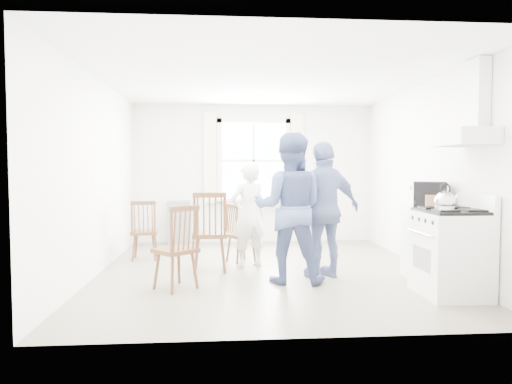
# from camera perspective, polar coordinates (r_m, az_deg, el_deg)

# --- Properties ---
(room_shell) EXTENTS (4.62, 5.12, 2.64)m
(room_shell) POSITION_cam_1_polar(r_m,az_deg,el_deg) (6.19, 1.32, 2.01)
(room_shell) COLOR gray
(room_shell) RESTS_ON ground
(window_assembly) EXTENTS (1.88, 0.24, 1.70)m
(window_assembly) POSITION_cam_1_polar(r_m,az_deg,el_deg) (8.63, -0.28, 3.37)
(window_assembly) COLOR white
(window_assembly) RESTS_ON room_shell
(range_hood) EXTENTS (0.45, 0.76, 0.94)m
(range_hood) POSITION_cam_1_polar(r_m,az_deg,el_deg) (5.53, 24.95, 7.85)
(range_hood) COLOR silver
(range_hood) RESTS_ON room_shell
(shelf_unit) EXTENTS (0.40, 0.30, 0.80)m
(shelf_unit) POSITION_cam_1_polar(r_m,az_deg,el_deg) (8.58, -9.61, -3.78)
(shelf_unit) COLOR gray
(shelf_unit) RESTS_ON ground
(gas_stove) EXTENTS (0.68, 0.76, 1.12)m
(gas_stove) POSITION_cam_1_polar(r_m,az_deg,el_deg) (5.50, 23.15, -6.89)
(gas_stove) COLOR white
(gas_stove) RESTS_ON ground
(kettle) EXTENTS (0.21, 0.21, 0.30)m
(kettle) POSITION_cam_1_polar(r_m,az_deg,el_deg) (5.22, 22.54, -1.14)
(kettle) COLOR silver
(kettle) RESTS_ON gas_stove
(low_cabinet) EXTENTS (0.50, 0.55, 0.90)m
(low_cabinet) POSITION_cam_1_polar(r_m,az_deg,el_deg) (6.16, 20.71, -6.13)
(low_cabinet) COLOR silver
(low_cabinet) RESTS_ON ground
(stereo_stack) EXTENTS (0.48, 0.46, 0.34)m
(stereo_stack) POSITION_cam_1_polar(r_m,az_deg,el_deg) (6.07, 20.86, -0.38)
(stereo_stack) COLOR black
(stereo_stack) RESTS_ON low_cabinet
(cardboard_box) EXTENTS (0.33, 0.29, 0.18)m
(cardboard_box) POSITION_cam_1_polar(r_m,az_deg,el_deg) (5.89, 21.77, -1.26)
(cardboard_box) COLOR #AC7D53
(cardboard_box) RESTS_ON low_cabinet
(windsor_chair_a) EXTENTS (0.47, 0.46, 1.10)m
(windsor_chair_a) POSITION_cam_1_polar(r_m,az_deg,el_deg) (6.15, -5.81, -3.91)
(windsor_chair_a) COLOR #4F2E19
(windsor_chair_a) RESTS_ON ground
(windsor_chair_b) EXTENTS (0.41, 0.40, 0.92)m
(windsor_chair_b) POSITION_cam_1_polar(r_m,az_deg,el_deg) (7.12, -13.83, -3.89)
(windsor_chair_b) COLOR #4F2E19
(windsor_chair_b) RESTS_ON ground
(windsor_chair_c) EXTENTS (0.58, 0.58, 0.99)m
(windsor_chair_c) POSITION_cam_1_polar(r_m,az_deg,el_deg) (5.31, -9.35, -5.74)
(windsor_chair_c) COLOR #4F2E19
(windsor_chair_c) RESTS_ON ground
(person_left) EXTENTS (0.71, 0.71, 1.48)m
(person_left) POSITION_cam_1_polar(r_m,az_deg,el_deg) (6.49, -0.95, -2.88)
(person_left) COLOR white
(person_left) RESTS_ON ground
(person_mid) EXTENTS (1.05, 1.05, 1.84)m
(person_mid) POSITION_cam_1_polar(r_m,az_deg,el_deg) (5.61, 4.20, -2.00)
(person_mid) COLOR #4C5C8D
(person_mid) RESTS_ON ground
(person_right) EXTENTS (1.33, 1.33, 1.75)m
(person_right) POSITION_cam_1_polar(r_m,az_deg,el_deg) (5.90, 8.57, -2.18)
(person_right) COLOR navy
(person_right) RESTS_ON ground
(potted_plant) EXTENTS (0.24, 0.24, 0.36)m
(potted_plant) POSITION_cam_1_polar(r_m,az_deg,el_deg) (8.54, -0.88, 0.46)
(potted_plant) COLOR #327139
(potted_plant) RESTS_ON window_assembly
(windsor_chair_d) EXTENTS (0.50, 0.50, 0.89)m
(windsor_chair_d) POSITION_cam_1_polar(r_m,az_deg,el_deg) (6.77, -2.60, -4.33)
(windsor_chair_d) COLOR #4F2E19
(windsor_chair_d) RESTS_ON ground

